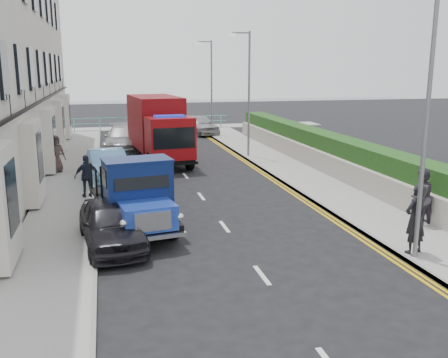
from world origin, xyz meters
TOP-DOWN VIEW (x-y plane):
  - ground at (0.00, 0.00)m, footprint 120.00×120.00m
  - pavement_west at (-5.20, 9.00)m, footprint 2.40×38.00m
  - pavement_east at (5.30, 9.00)m, footprint 2.60×38.00m
  - promenade at (0.00, 29.00)m, footprint 30.00×2.50m
  - sea_plane at (0.00, 60.00)m, footprint 120.00×120.00m
  - garden_east at (7.21, 9.00)m, footprint 1.45×28.00m
  - seafront_railing at (0.00, 28.20)m, footprint 13.00×0.08m
  - lamp_near at (4.18, -2.00)m, footprint 1.23×0.18m
  - lamp_mid at (4.18, 14.00)m, footprint 1.23×0.18m
  - lamp_far at (4.18, 24.00)m, footprint 1.23×0.18m
  - bedford_lorry at (-2.78, 1.96)m, footprint 2.67×5.20m
  - red_lorry at (-0.81, 13.99)m, footprint 2.98×6.93m
  - parked_car_front at (-3.60, 1.00)m, footprint 2.11×4.20m
  - parked_car_mid at (-3.59, 9.52)m, footprint 2.03×4.57m
  - parked_car_rear at (-2.60, 17.95)m, footprint 2.63×5.49m
  - seafront_car_left at (-0.65, 21.81)m, footprint 2.55×4.78m
  - seafront_car_right at (3.50, 24.68)m, footprint 2.72×4.69m
  - pedestrian_east_near at (4.40, -1.76)m, footprint 0.80×0.63m
  - pedestrian_east_far at (6.10, 0.46)m, footprint 1.08×0.97m
  - pedestrian_west_near at (-4.40, 6.54)m, footprint 1.04×0.63m
  - pedestrian_west_far at (-6.00, 11.78)m, footprint 1.04×0.88m

SIDE VIEW (x-z plane):
  - ground at x=0.00m, z-range 0.00..0.00m
  - sea_plane at x=0.00m, z-range 0.00..0.00m
  - pavement_west at x=-5.20m, z-range 0.00..0.12m
  - pavement_east at x=5.30m, z-range 0.00..0.12m
  - promenade at x=0.00m, z-range 0.00..0.12m
  - seafront_railing at x=0.00m, z-range 0.03..1.14m
  - seafront_car_left at x=-0.65m, z-range 0.00..1.28m
  - parked_car_front at x=-3.60m, z-range 0.00..1.37m
  - parked_car_mid at x=-3.59m, z-range 0.00..1.46m
  - seafront_car_right at x=3.50m, z-range 0.00..1.50m
  - parked_car_rear at x=-2.60m, z-range 0.00..1.54m
  - garden_east at x=7.21m, z-range 0.02..1.77m
  - pedestrian_west_near at x=-4.40m, z-range 0.12..1.78m
  - pedestrian_west_far at x=-6.00m, z-range 0.12..1.93m
  - pedestrian_east_far at x=6.10m, z-range 0.12..1.95m
  - pedestrian_east_near at x=4.40m, z-range 0.12..2.05m
  - bedford_lorry at x=-2.78m, z-range -0.09..2.27m
  - red_lorry at x=-0.81m, z-range 0.11..3.64m
  - lamp_near at x=4.18m, z-range 0.50..7.50m
  - lamp_mid at x=4.18m, z-range 0.50..7.50m
  - lamp_far at x=4.18m, z-range 0.50..7.50m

